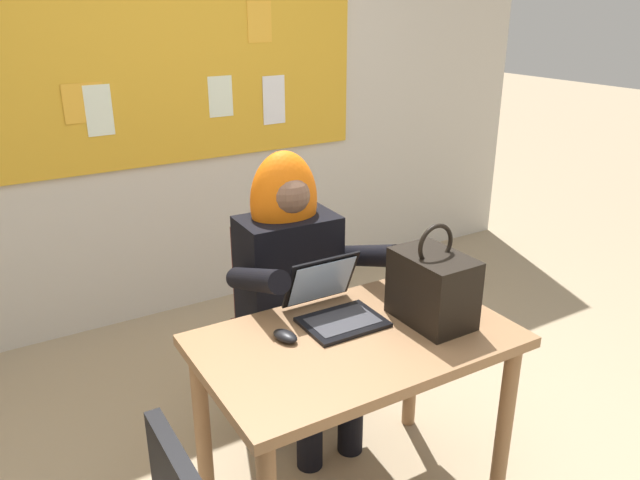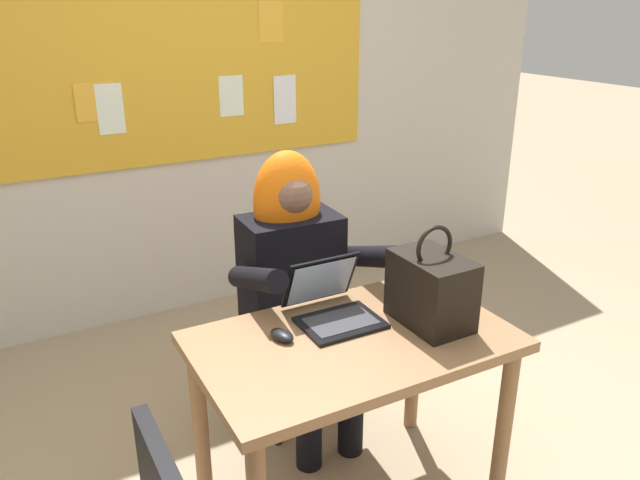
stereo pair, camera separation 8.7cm
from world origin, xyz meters
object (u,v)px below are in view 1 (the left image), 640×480
Objects in this scene: chair_at_desk at (283,309)px; computer_mouse at (285,336)px; desk_main at (356,364)px; person_costumed at (295,273)px; handbag at (433,288)px; laptop at (334,305)px.

chair_at_desk is 0.71m from computer_mouse.
desk_main is at bearing -39.49° from computer_mouse.
desk_main is 0.59m from person_costumed.
chair_at_desk is 8.81× the size of computer_mouse.
person_costumed is at bearing 109.99° from handbag.
person_costumed is 0.42m from laptop.
computer_mouse reaches higher than desk_main.
chair_at_desk is at bearing 83.54° from laptop.
desk_main is 3.49× the size of laptop.
laptop is 3.09× the size of computer_mouse.
person_costumed is 12.17× the size of computer_mouse.
person_costumed is 3.94× the size of laptop.
handbag is (0.53, -0.15, 0.12)m from computer_mouse.
person_costumed reaches higher than chair_at_desk.
laptop is 0.24m from computer_mouse.
chair_at_desk reaches higher than computer_mouse.
handbag is (0.29, -0.21, 0.09)m from laptop.
computer_mouse is at bearing -26.12° from chair_at_desk.
desk_main is 0.23m from laptop.
chair_at_desk is at bearing 48.21° from computer_mouse.
computer_mouse is (-0.24, -0.05, -0.03)m from laptop.
laptop is at bearing 144.51° from handbag.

